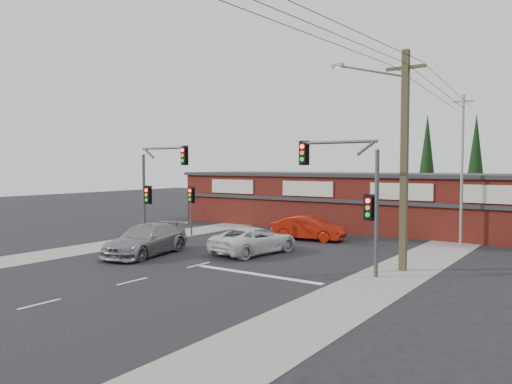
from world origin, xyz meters
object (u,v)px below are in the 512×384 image
Objects in this scene: silver_suv at (146,240)px; red_sedan at (308,228)px; shop_building at (343,199)px; white_suv at (254,240)px; utility_pole at (401,153)px.

silver_suv is 10.77m from red_sedan.
silver_suv is at bearing -99.95° from shop_building.
white_suv is 0.53× the size of utility_pole.
silver_suv is 0.21× the size of shop_building.
shop_building reaches higher than white_suv.
utility_pole is (12.51, 3.94, 4.57)m from silver_suv.
utility_pole is (9.36, -14.00, 3.26)m from shop_building.
shop_building is at bearing 2.00° from red_sedan.
shop_building is (-1.35, 14.22, 1.40)m from white_suv.
silver_suv is (-4.49, -3.72, 0.09)m from white_suv.
silver_suv is at bearing 147.54° from red_sedan.
utility_pole is at bearing 6.80° from silver_suv.
silver_suv reaches higher than red_sedan.
shop_building is 2.73× the size of utility_pole.
silver_suv is 13.89m from utility_pole.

